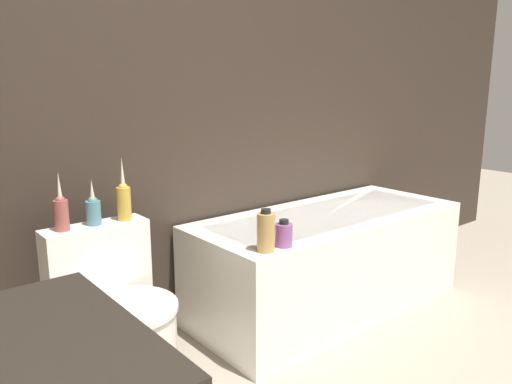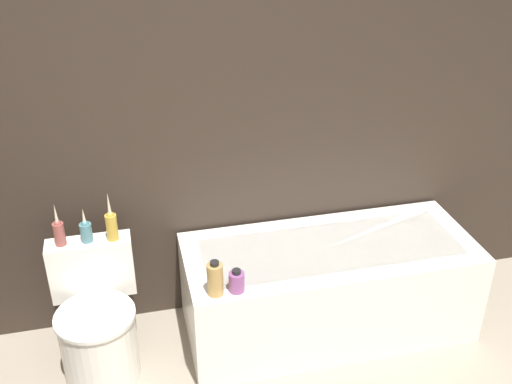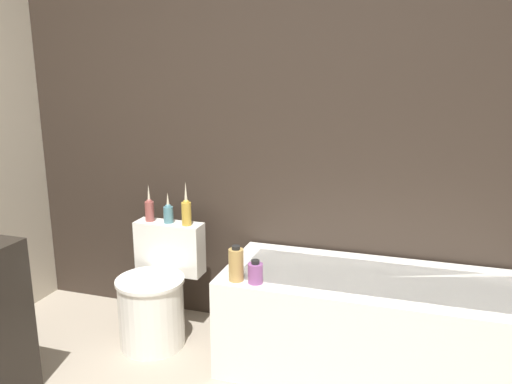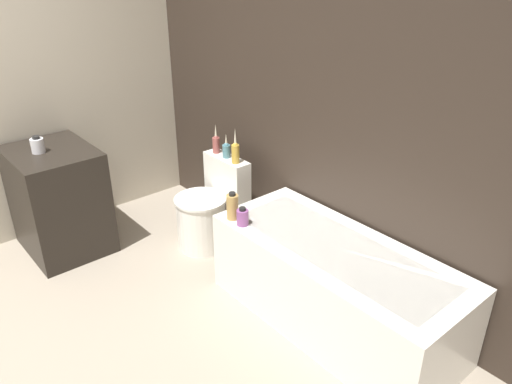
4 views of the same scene
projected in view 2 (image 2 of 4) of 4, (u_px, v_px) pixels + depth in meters
The scene contains 8 objects.
wall_back_tiled at pixel (179, 107), 3.12m from camera, with size 6.40×0.06×2.60m.
bathtub at pixel (328, 287), 3.43m from camera, with size 1.62×0.67×0.56m.
toilet at pixel (98, 327), 3.12m from camera, with size 0.44×0.54×0.70m.
vase_gold at pixel (59, 231), 3.03m from camera, with size 0.06×0.06×0.24m.
vase_silver at pixel (86, 230), 3.07m from camera, with size 0.06×0.06×0.19m.
vase_bronze at pixel (111, 224), 3.07m from camera, with size 0.06×0.06×0.28m.
shampoo_bottle_tall at pixel (215, 279), 2.90m from camera, with size 0.08×0.08×0.19m.
shampoo_bottle_short at pixel (237, 281), 2.93m from camera, with size 0.08×0.08×0.13m.
Camera 2 is at (-0.30, -0.88, 2.41)m, focal length 42.00 mm.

